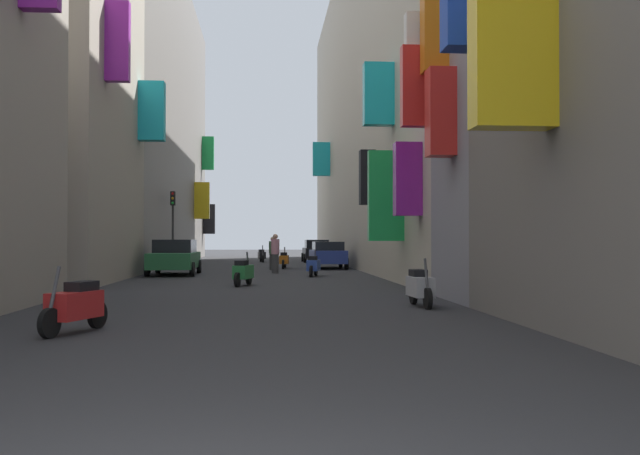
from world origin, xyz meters
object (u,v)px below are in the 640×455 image
(scooter_red, at_px, (75,305))
(traffic_light_near_corner, at_px, (173,216))
(parked_car_green, at_px, (175,256))
(parked_car_blue, at_px, (328,254))
(scooter_blue, at_px, (313,265))
(pedestrian_crossing, at_px, (273,253))
(scooter_black, at_px, (262,255))
(scooter_orange, at_px, (284,260))
(parked_car_black, at_px, (316,250))
(scooter_green, at_px, (243,272))
(scooter_silver, at_px, (420,287))
(pedestrian_near_left, at_px, (275,254))

(scooter_red, relative_size, traffic_light_near_corner, 0.42)
(parked_car_green, xyz_separation_m, parked_car_blue, (7.24, 6.22, -0.05))
(scooter_blue, relative_size, pedestrian_crossing, 1.13)
(scooter_black, xyz_separation_m, scooter_blue, (2.25, -18.36, 0.00))
(traffic_light_near_corner, bearing_deg, parked_car_blue, -6.31)
(parked_car_blue, bearing_deg, scooter_orange, 175.27)
(parked_car_blue, distance_m, scooter_orange, 2.33)
(parked_car_black, relative_size, parked_car_green, 0.93)
(traffic_light_near_corner, bearing_deg, scooter_green, -73.99)
(scooter_green, height_order, scooter_blue, same)
(parked_car_black, distance_m, scooter_red, 36.11)
(parked_car_blue, distance_m, scooter_black, 10.96)
(scooter_red, xyz_separation_m, scooter_silver, (6.72, 4.09, -0.00))
(pedestrian_near_left, distance_m, traffic_light_near_corner, 8.34)
(parked_car_green, distance_m, scooter_blue, 6.22)
(scooter_black, xyz_separation_m, scooter_silver, (3.82, -31.80, -0.00))
(parked_car_blue, distance_m, scooter_red, 26.32)
(scooter_orange, xyz_separation_m, traffic_light_near_corner, (-5.94, 0.72, 2.35))
(parked_car_black, relative_size, pedestrian_crossing, 2.50)
(parked_car_black, relative_size, scooter_silver, 2.37)
(parked_car_blue, relative_size, traffic_light_near_corner, 1.08)
(scooter_silver, xyz_separation_m, traffic_light_near_corner, (-8.52, 22.34, 2.35))
(parked_car_blue, distance_m, pedestrian_crossing, 3.23)
(parked_car_blue, relative_size, scooter_red, 2.58)
(scooter_orange, bearing_deg, traffic_light_near_corner, 173.07)
(parked_car_black, height_order, scooter_green, parked_car_black)
(scooter_silver, bearing_deg, parked_car_blue, 90.74)
(scooter_green, height_order, scooter_silver, same)
(scooter_silver, xyz_separation_m, pedestrian_crossing, (-3.21, 20.09, 0.37))
(scooter_blue, height_order, pedestrian_near_left, pedestrian_near_left)
(scooter_green, bearing_deg, parked_car_black, 80.12)
(scooter_silver, xyz_separation_m, scooter_blue, (-1.56, 13.43, 0.00))
(scooter_green, distance_m, scooter_red, 11.98)
(parked_car_black, relative_size, scooter_orange, 2.24)
(scooter_silver, distance_m, pedestrian_near_left, 16.58)
(scooter_blue, bearing_deg, parked_car_blue, 80.85)
(parked_car_blue, distance_m, scooter_blue, 8.11)
(parked_car_green, distance_m, scooter_red, 19.32)
(pedestrian_crossing, bearing_deg, scooter_black, 92.99)
(scooter_blue, xyz_separation_m, pedestrian_near_left, (-1.56, 2.84, 0.44))
(scooter_green, height_order, scooter_red, same)
(scooter_orange, bearing_deg, pedestrian_crossing, -112.19)
(parked_car_blue, xyz_separation_m, scooter_black, (-3.54, 10.37, -0.29))
(parked_car_black, distance_m, pedestrian_near_left, 15.43)
(scooter_blue, bearing_deg, scooter_silver, -83.36)
(scooter_black, relative_size, scooter_blue, 0.97)
(pedestrian_crossing, xyz_separation_m, pedestrian_near_left, (0.09, -3.81, 0.07))
(scooter_blue, distance_m, traffic_light_near_corner, 11.55)
(scooter_red, height_order, scooter_silver, same)
(scooter_green, xyz_separation_m, pedestrian_crossing, (1.10, 12.44, 0.37))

